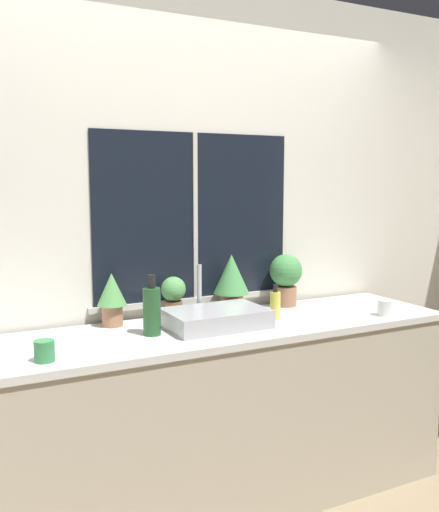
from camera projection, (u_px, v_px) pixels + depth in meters
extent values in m
cube|color=silver|center=(192.00, 236.00, 3.12)|extent=(8.00, 0.06, 2.70)
cube|color=black|center=(195.00, 216.00, 3.08)|extent=(1.13, 0.01, 0.89)
cube|color=#BCB7AD|center=(195.00, 216.00, 3.07)|extent=(0.02, 0.01, 0.89)
cube|color=#BCB7AD|center=(196.00, 300.00, 3.13)|extent=(1.19, 0.04, 0.03)
cube|color=silver|center=(390.00, 217.00, 4.83)|extent=(0.06, 7.00, 2.70)
cube|color=#B2A893|center=(224.00, 418.00, 2.90)|extent=(2.38, 0.62, 0.90)
cube|color=silver|center=(224.00, 329.00, 2.84)|extent=(2.41, 0.65, 0.03)
cube|color=#ADADB2|center=(216.00, 318.00, 2.80)|extent=(0.48, 0.32, 0.09)
cylinder|color=#B7B7BC|center=(199.00, 316.00, 2.97)|extent=(0.04, 0.04, 0.03)
cylinder|color=#B7B7BC|center=(199.00, 289.00, 2.96)|extent=(0.02, 0.02, 0.26)
cylinder|color=#9E6B4C|center=(112.00, 315.00, 2.82)|extent=(0.10, 0.10, 0.11)
cone|color=#569951|center=(112.00, 289.00, 2.80)|extent=(0.15, 0.15, 0.16)
cylinder|color=#9E6B4C|center=(174.00, 310.00, 2.97)|extent=(0.09, 0.09, 0.09)
sphere|color=#569951|center=(173.00, 289.00, 2.96)|extent=(0.13, 0.13, 0.13)
cylinder|color=#9E6B4C|center=(231.00, 303.00, 3.12)|extent=(0.13, 0.13, 0.10)
cone|color=#478E4C|center=(231.00, 274.00, 3.10)|extent=(0.20, 0.20, 0.21)
cylinder|color=#9E6B4C|center=(285.00, 296.00, 3.28)|extent=(0.13, 0.13, 0.11)
sphere|color=#478E4C|center=(286.00, 270.00, 3.26)|extent=(0.19, 0.19, 0.19)
cylinder|color=#DBD14C|center=(275.00, 306.00, 2.96)|extent=(0.05, 0.05, 0.14)
cylinder|color=black|center=(275.00, 288.00, 2.95)|extent=(0.02, 0.02, 0.04)
cylinder|color=#235128|center=(152.00, 312.00, 2.65)|extent=(0.08, 0.08, 0.22)
cylinder|color=black|center=(151.00, 281.00, 2.63)|extent=(0.04, 0.04, 0.06)
cylinder|color=#38844C|center=(44.00, 351.00, 2.26)|extent=(0.08, 0.08, 0.09)
cylinder|color=white|center=(384.00, 308.00, 3.04)|extent=(0.07, 0.07, 0.09)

